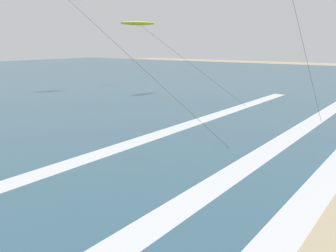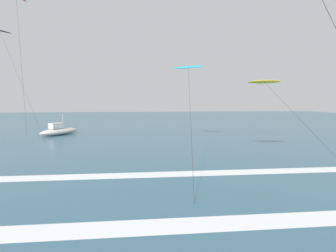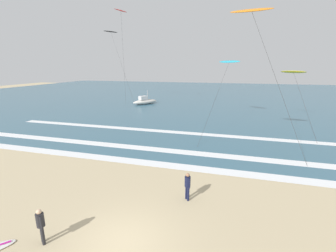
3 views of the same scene
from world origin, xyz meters
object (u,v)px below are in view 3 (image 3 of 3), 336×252
object	(u,v)px
surfer_left_far	(188,184)
offshore_boat	(145,101)
kite_orange_low_near	(252,11)
kite_cyan_far_left	(229,62)
surfer_background_far	(41,223)
kite_yellow_high_left	(293,72)
kite_red_high_right	(121,11)
kite_black_mid_center	(111,32)

from	to	relation	value
surfer_left_far	offshore_boat	distance (m)	33.62
kite_orange_low_near	kite_cyan_far_left	size ratio (longest dim) A/B	0.78
offshore_boat	surfer_background_far	bearing A→B (deg)	-75.67
kite_yellow_high_left	kite_cyan_far_left	distance (m)	8.34
kite_cyan_far_left	kite_red_high_right	bearing A→B (deg)	159.55
surfer_left_far	kite_black_mid_center	distance (m)	42.47
kite_yellow_high_left	offshore_boat	distance (m)	25.65
surfer_left_far	kite_black_mid_center	world-z (taller)	kite_black_mid_center
kite_cyan_far_left	offshore_boat	world-z (taller)	kite_cyan_far_left
surfer_background_far	kite_red_high_right	distance (m)	39.68
kite_orange_low_near	offshore_boat	size ratio (longest dim) A/B	2.22
kite_orange_low_near	surfer_background_far	bearing A→B (deg)	-121.11
surfer_background_far	offshore_boat	bearing A→B (deg)	104.33
surfer_left_far	kite_orange_low_near	distance (m)	13.87
kite_red_high_right	kite_black_mid_center	distance (m)	6.81
kite_black_mid_center	kite_cyan_far_left	size ratio (longest dim) A/B	0.96
kite_orange_low_near	kite_red_high_right	xyz separation A→B (m)	(-20.90, 20.59, 5.35)
kite_red_high_right	offshore_boat	bearing A→B (deg)	15.97
kite_yellow_high_left	kite_red_high_right	xyz separation A→B (m)	(-27.47, 6.53, 10.15)
kite_orange_low_near	offshore_boat	world-z (taller)	kite_orange_low_near
surfer_background_far	kite_cyan_far_left	size ratio (longest dim) A/B	0.11
kite_orange_low_near	kite_cyan_far_left	distance (m)	13.95
kite_red_high_right	kite_cyan_far_left	bearing A→B (deg)	-20.45
kite_orange_low_near	kite_black_mid_center	size ratio (longest dim) A/B	0.81
surfer_background_far	offshore_boat	size ratio (longest dim) A/B	0.31
kite_orange_low_near	kite_red_high_right	distance (m)	29.82
surfer_background_far	surfer_left_far	size ratio (longest dim) A/B	1.00
kite_black_mid_center	kite_yellow_high_left	bearing A→B (deg)	-18.66
kite_red_high_right	kite_cyan_far_left	world-z (taller)	kite_red_high_right
surfer_left_far	kite_cyan_far_left	bearing A→B (deg)	86.41
surfer_left_far	offshore_boat	xyz separation A→B (m)	(-14.19, 30.47, -0.40)
kite_red_high_right	surfer_left_far	bearing A→B (deg)	-58.73
surfer_background_far	kite_red_high_right	xyz separation A→B (m)	(-12.68, 34.21, 15.60)
kite_yellow_high_left	kite_orange_low_near	bearing A→B (deg)	-115.05
kite_red_high_right	kite_yellow_high_left	bearing A→B (deg)	-13.37
offshore_boat	kite_yellow_high_left	bearing A→B (deg)	-17.67
kite_orange_low_near	kite_black_mid_center	bearing A→B (deg)	135.65
surfer_left_far	kite_yellow_high_left	bearing A→B (deg)	67.24
kite_cyan_far_left	kite_yellow_high_left	bearing A→B (deg)	4.57
kite_yellow_high_left	kite_red_high_right	distance (m)	30.00
offshore_boat	kite_orange_low_near	bearing A→B (deg)	-51.47
kite_cyan_far_left	offshore_boat	distance (m)	19.03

